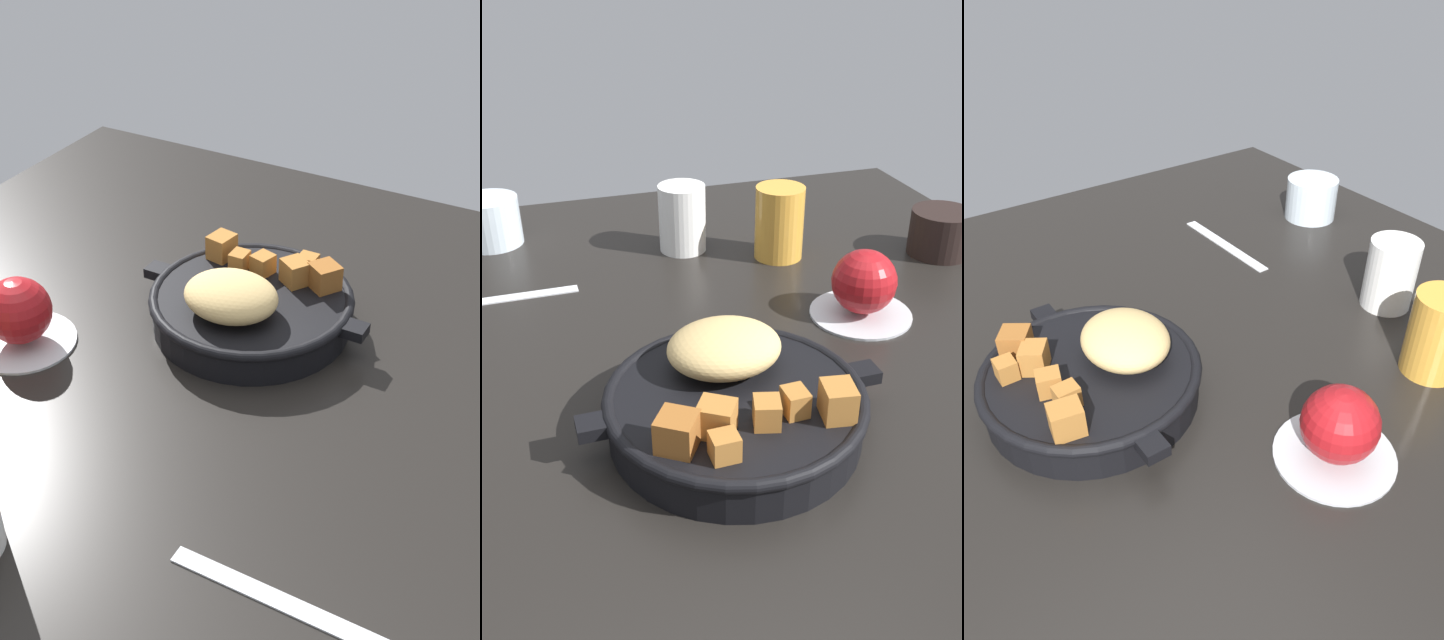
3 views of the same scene
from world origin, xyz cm
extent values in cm
cube|color=black|center=(0.00, 0.00, -1.20)|extent=(101.58, 103.09, 2.40)
cylinder|color=black|center=(0.95, -12.00, 2.01)|extent=(22.24, 22.24, 4.03)
torus|color=black|center=(0.95, -12.00, 3.70)|extent=(23.00, 23.00, 1.20)
cube|color=black|center=(13.28, -12.00, 3.42)|extent=(2.64, 2.40, 1.20)
cube|color=black|center=(-11.38, -12.00, 3.42)|extent=(2.64, 2.40, 1.20)
ellipsoid|color=tan|center=(1.28, -7.91, 6.13)|extent=(10.42, 8.90, 4.20)
cube|color=#A86B2D|center=(1.97, -16.72, 5.20)|extent=(2.70, 2.84, 2.34)
cube|color=#A86B2D|center=(-2.17, -16.53, 5.45)|extent=(3.76, 3.66, 2.85)
cube|color=#A86B2D|center=(4.68, -16.08, 5.16)|extent=(1.98, 2.32, 2.27)
cube|color=#935623|center=(-5.52, -17.20, 5.49)|extent=(4.10, 4.10, 2.94)
cube|color=#A86B2D|center=(7.83, -17.48, 5.51)|extent=(3.05, 3.37, 2.97)
cube|color=#A86B2D|center=(-2.47, -19.42, 5.10)|extent=(2.17, 1.98, 2.15)
cylinder|color=#B7BABF|center=(21.42, 3.04, 0.30)|extent=(11.71, 11.71, 0.60)
sphere|color=maroon|center=(21.42, 3.04, 4.28)|extent=(7.36, 7.36, 7.36)
cube|color=silver|center=(-18.20, 19.62, 0.18)|extent=(18.84, 1.61, 0.36)
cylinder|color=silver|center=(-18.20, 37.39, 3.33)|extent=(8.28, 8.28, 6.67)
cylinder|color=black|center=(39.69, 15.15, 3.05)|extent=(8.43, 8.43, 6.09)
cylinder|color=white|center=(6.78, 27.17, 4.58)|extent=(6.36, 6.36, 9.15)
cylinder|color=gold|center=(18.43, 20.98, 4.86)|extent=(6.50, 6.50, 9.73)
camera|label=1|loc=(-34.53, 55.96, 54.75)|focal=46.47mm
camera|label=2|loc=(-14.57, -56.08, 38.52)|focal=37.75mm
camera|label=3|loc=(44.51, -28.26, 42.44)|focal=32.27mm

